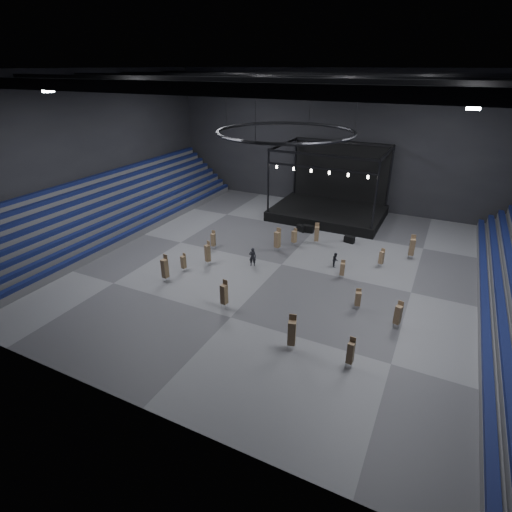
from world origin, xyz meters
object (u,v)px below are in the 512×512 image
at_px(chair_stack_13, 213,239).
at_px(chair_stack_14, 224,294).
at_px(flight_case_left, 301,228).
at_px(flight_case_mid, 308,229).
at_px(chair_stack_5, 294,236).
at_px(chair_stack_4, 342,269).
at_px(flight_case_right, 349,239).
at_px(chair_stack_0, 398,314).
at_px(chair_stack_7, 277,239).
at_px(chair_stack_11, 382,257).
at_px(chair_stack_2, 208,253).
at_px(chair_stack_1, 183,262).
at_px(chair_stack_3, 292,332).
at_px(stage, 330,205).
at_px(chair_stack_10, 317,233).
at_px(man_center, 253,257).
at_px(crew_member, 335,260).
at_px(chair_stack_6, 165,268).
at_px(chair_stack_12, 358,298).
at_px(chair_stack_8, 351,352).
at_px(chair_stack_9, 412,247).

height_order(chair_stack_13, chair_stack_14, chair_stack_14).
bearing_deg(chair_stack_14, flight_case_left, 99.19).
bearing_deg(flight_case_mid, chair_stack_5, -91.76).
bearing_deg(chair_stack_14, chair_stack_4, 60.23).
xyz_separation_m(flight_case_right, chair_stack_0, (7.37, -14.49, 0.81)).
distance_m(chair_stack_7, chair_stack_11, 10.86).
bearing_deg(chair_stack_2, chair_stack_1, -102.87).
relative_size(chair_stack_5, chair_stack_13, 0.94).
height_order(chair_stack_2, chair_stack_3, chair_stack_3).
bearing_deg(stage, flight_case_left, -101.32).
bearing_deg(chair_stack_1, chair_stack_10, 64.98).
distance_m(flight_case_mid, chair_stack_11, 11.01).
relative_size(man_center, crew_member, 1.33).
xyz_separation_m(flight_case_left, chair_stack_14, (0.21, -18.74, 0.93)).
bearing_deg(crew_member, chair_stack_6, 111.26).
height_order(stage, chair_stack_0, stage).
xyz_separation_m(flight_case_right, chair_stack_1, (-12.80, -14.06, 0.61)).
bearing_deg(chair_stack_2, chair_stack_4, 32.31).
bearing_deg(chair_stack_10, chair_stack_5, -164.77).
xyz_separation_m(chair_stack_12, chair_stack_14, (-9.96, -4.69, 0.31)).
relative_size(flight_case_left, chair_stack_8, 0.49).
height_order(chair_stack_2, man_center, chair_stack_2).
distance_m(chair_stack_0, crew_member, 10.72).
bearing_deg(flight_case_mid, chair_stack_13, -130.18).
bearing_deg(flight_case_left, flight_case_mid, 7.25).
bearing_deg(chair_stack_2, man_center, 41.22).
distance_m(flight_case_right, chair_stack_13, 15.42).
bearing_deg(chair_stack_9, crew_member, -151.98).
bearing_deg(stage, chair_stack_2, -108.92).
bearing_deg(chair_stack_3, flight_case_mid, 91.40).
relative_size(stage, flight_case_left, 12.30).
distance_m(chair_stack_6, chair_stack_11, 21.15).
relative_size(chair_stack_11, chair_stack_14, 0.76).
bearing_deg(stage, chair_stack_6, -109.05).
bearing_deg(chair_stack_4, chair_stack_2, -175.38).
xyz_separation_m(chair_stack_7, chair_stack_9, (13.24, 4.42, -0.03)).
bearing_deg(chair_stack_1, chair_stack_4, 34.27).
bearing_deg(chair_stack_6, man_center, 55.82).
xyz_separation_m(chair_stack_5, crew_member, (5.61, -3.06, -0.32)).
height_order(man_center, crew_member, man_center).
xyz_separation_m(flight_case_mid, chair_stack_12, (9.30, -14.16, 0.57)).
distance_m(flight_case_mid, chair_stack_9, 12.26).
distance_m(chair_stack_7, chair_stack_12, 12.96).
relative_size(chair_stack_11, crew_member, 1.31).
bearing_deg(stage, chair_stack_14, -92.62).
bearing_deg(flight_case_mid, flight_case_right, -9.76).
xyz_separation_m(stage, chair_stack_9, (11.50, -8.99, -0.11)).
relative_size(chair_stack_2, crew_member, 1.74).
bearing_deg(flight_case_left, chair_stack_2, -112.84).
height_order(chair_stack_3, chair_stack_6, chair_stack_3).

